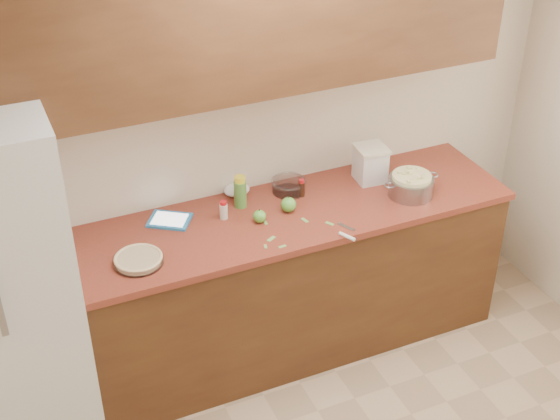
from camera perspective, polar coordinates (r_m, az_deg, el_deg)
name	(u,v)px	position (r m, az deg, el deg)	size (l,w,h in m)	color
room_shell	(437,330)	(2.90, 11.42, -8.61)	(3.60, 3.60, 3.60)	tan
counter_run	(275,283)	(4.42, -0.36, -5.37)	(2.64, 0.68, 0.92)	#513116
upper_cabinets	(261,18)	(3.83, -1.39, 13.84)	(2.60, 0.34, 0.70)	brown
pie	(138,260)	(3.85, -10.32, -3.59)	(0.25, 0.25, 0.04)	silver
colander	(411,185)	(4.36, 9.56, 1.80)	(0.34, 0.25, 0.13)	gray
flour_canister	(370,163)	(4.45, 6.63, 3.41)	(0.18, 0.18, 0.21)	silver
tablet	(170,220)	(4.14, -8.08, -0.74)	(0.27, 0.25, 0.02)	#277CBC
paring_knife	(347,235)	(4.00, 4.92, -1.84)	(0.11, 0.19, 0.02)	gray
lemon_bottle	(240,192)	(4.19, -2.92, 1.32)	(0.07, 0.07, 0.18)	#4C8C38
cinnamon_shaker	(224,210)	(4.11, -4.15, -0.01)	(0.04, 0.04, 0.11)	beige
vanilla_bottle	(302,188)	(4.30, 1.58, 1.61)	(0.04, 0.04, 0.10)	black
mixing_bowl	(289,185)	(4.34, 0.65, 1.83)	(0.20, 0.20, 0.07)	silver
paper_towel	(237,190)	(4.32, -3.19, 1.48)	(0.15, 0.12, 0.06)	white
apple_left	(260,216)	(4.08, -1.51, -0.46)	(0.07, 0.07, 0.08)	#57A636
apple_center	(289,205)	(4.17, 0.63, 0.40)	(0.08, 0.08, 0.09)	#57A636
peel_a	(282,246)	(3.91, 0.18, -2.68)	(0.04, 0.02, 0.00)	#79AD54
peel_b	(305,220)	(4.11, 1.82, -0.75)	(0.05, 0.02, 0.00)	#79AD54
peel_c	(271,239)	(3.97, -0.65, -2.12)	(0.05, 0.02, 0.00)	#79AD54
peel_d	(266,223)	(4.09, -1.06, -0.94)	(0.04, 0.02, 0.00)	#79AD54
peel_e	(266,246)	(3.91, -1.06, -2.68)	(0.03, 0.01, 0.00)	#79AD54
peel_f	(330,224)	(4.09, 3.65, -1.00)	(0.05, 0.02, 0.00)	#79AD54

